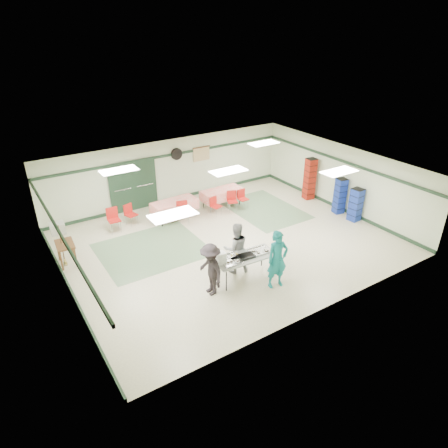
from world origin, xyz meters
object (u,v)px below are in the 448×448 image
dining_table_a (222,194)px  chair_a (232,199)px  volunteer_dark (210,270)px  office_printer (58,228)px  chair_loose_a (130,212)px  crate_stack_blue_a (340,196)px  volunteer_teal (277,260)px  chair_c (242,197)px  printer_table (65,247)px  chair_loose_b (113,217)px  dining_table_b (175,205)px  broom (61,244)px  volunteer_grey (236,248)px  serving_table (245,258)px  chair_d (183,210)px  crate_stack_blue_b (356,205)px  chair_b (215,204)px  crate_stack_red (310,179)px

dining_table_a → chair_a: 0.59m
volunteer_dark → office_printer: bearing=-145.5°
chair_a → chair_loose_a: bearing=-173.6°
crate_stack_blue_a → office_printer: 10.69m
volunteer_teal → volunteer_dark: (-1.82, 0.72, -0.10)m
volunteer_teal → chair_c: volunteer_teal is taller
chair_a → printer_table: chair_a is taller
chair_loose_b → volunteer_dark: bearing=-76.3°
dining_table_b → chair_c: chair_c is taller
office_printer → broom: (-0.08, -0.75, -0.20)m
chair_a → office_printer: (-6.76, 0.30, 0.41)m
volunteer_grey → dining_table_a: volunteer_grey is taller
chair_a → serving_table: bearing=-98.0°
chair_c → chair_d: 2.80m
chair_a → crate_stack_blue_b: (3.54, -3.38, 0.15)m
serving_table → volunteer_grey: volunteer_grey is taller
dining_table_b → chair_b: bearing=-24.5°
serving_table → chair_b: (1.55, 4.29, -0.24)m
office_printer → chair_c: bearing=3.0°
crate_stack_blue_a → crate_stack_blue_b: 0.83m
dining_table_b → chair_b: 1.61m
chair_loose_a → chair_loose_b: (-0.71, -0.19, 0.06)m
chair_a → volunteer_teal: bearing=-88.7°
crate_stack_blue_a → printer_table: 10.50m
dining_table_a → chair_loose_b: size_ratio=1.90×
serving_table → volunteer_teal: size_ratio=1.09×
chair_b → broom: broom is taller
volunteer_teal → crate_stack_red: crate_stack_red is taller
volunteer_grey → crate_stack_blue_a: (5.96, 1.27, -0.09)m
chair_loose_a → office_printer: office_printer is taller
chair_loose_a → office_printer: 2.87m
volunteer_dark → chair_loose_a: (-0.36, 5.44, -0.30)m
chair_a → printer_table: bearing=-154.5°
chair_loose_b → chair_b: bearing=-10.3°
dining_table_a → chair_b: (-0.69, -0.58, -0.09)m
chair_loose_b → office_printer: bearing=-162.3°
chair_d → office_printer: 4.51m
dining_table_b → broom: size_ratio=1.31×
chair_loose_a → printer_table: 3.16m
chair_d → chair_loose_b: size_ratio=1.00×
crate_stack_blue_a → chair_b: bearing=149.7°
chair_loose_b → crate_stack_red: bearing=-9.1°
crate_stack_blue_a → chair_loose_a: bearing=154.5°
serving_table → volunteer_grey: bearing=97.2°
chair_a → broom: 6.85m
chair_d → chair_loose_b: chair_d is taller
volunteer_dark → volunteer_grey: bearing=115.4°
serving_table → chair_loose_a: bearing=110.4°
chair_c → crate_stack_blue_a: 3.97m
volunteer_dark → broom: volunteer_dark is taller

